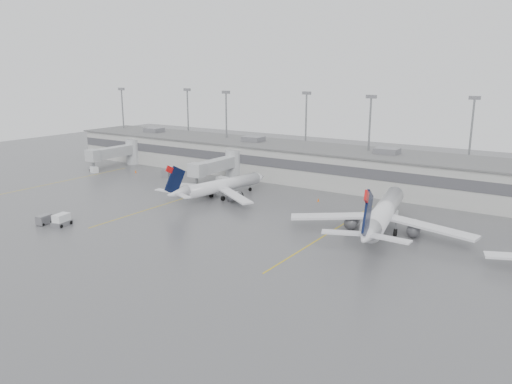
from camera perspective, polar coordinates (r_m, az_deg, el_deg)
The scene contains 17 objects.
ground at distance 73.79m, azimuth -12.56°, elevation -7.18°, with size 260.00×260.00×0.00m, color #515154.
terminal at distance 118.71m, azimuth 7.75°, elevation 3.09°, with size 152.00×17.00×9.45m.
light_masts at distance 122.71m, azimuth 9.06°, elevation 7.11°, with size 142.40×8.00×20.60m.
jet_bridge_left at distance 142.60m, azimuth -15.12°, elevation 4.41°, with size 4.00×17.20×7.00m.
jet_bridge_right at distance 118.98m, azimuth -3.80°, elevation 3.07°, with size 4.00×17.20×7.00m.
stand_markings at distance 91.05m, azimuth -1.71°, elevation -2.78°, with size 105.25×40.00×0.01m.
jet_mid_left at distance 102.96m, azimuth -4.32°, elevation 0.70°, with size 23.56×26.65×8.70m.
jet_mid_right at distance 83.36m, azimuth 14.25°, elevation -2.41°, with size 29.12×32.92×10.72m.
baggage_tug at distance 91.69m, azimuth -21.33°, elevation -3.12°, with size 2.60×3.51×2.06m.
baggage_cart at distance 93.61m, azimuth -23.07°, elevation -2.91°, with size 1.90×2.76×1.63m.
gse_uld_a at distance 136.08m, azimuth -18.01°, elevation 2.45°, with size 2.16×1.44×1.53m, color white.
gse_uld_b at distance 115.71m, azimuth -3.86°, elevation 1.28°, with size 2.66×1.77×1.88m, color white.
gse_uld_c at distance 91.82m, azimuth 15.02°, elevation -2.54°, with size 2.53×1.68×1.79m, color white.
gse_loader at distance 126.44m, azimuth -10.18°, elevation 2.15°, with size 1.82×2.91×1.82m, color slate.
cone_a at distance 133.02m, azimuth -13.60°, elevation 2.31°, with size 0.45×0.45×0.72m, color #F96205.
cone_b at distance 115.82m, azimuth -5.80°, elevation 0.94°, with size 0.42×0.42×0.67m, color #F96205.
cone_c at distance 101.81m, azimuth 7.13°, elevation -0.90°, with size 0.42×0.42×0.67m, color #F96205.
Camera 1 is at (50.28, -47.31, 26.04)m, focal length 35.00 mm.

